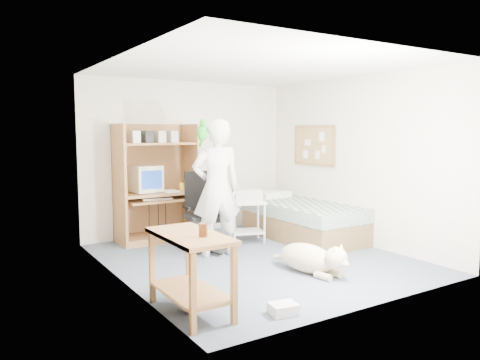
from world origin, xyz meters
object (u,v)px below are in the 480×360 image
at_px(person, 217,188).
at_px(dog, 311,258).
at_px(bed, 302,220).
at_px(side_desk, 190,261).
at_px(office_chair, 204,223).
at_px(computer_hutch, 156,188).
at_px(printer_cart, 247,215).

bearing_deg(person, dog, 124.46).
bearing_deg(bed, side_desk, -147.50).
distance_m(bed, office_chair, 1.70).
bearing_deg(side_desk, office_chair, 59.16).
height_order(computer_hutch, side_desk, computer_hutch).
height_order(bed, side_desk, side_desk).
bearing_deg(dog, computer_hutch, 98.57).
bearing_deg(bed, person, -173.65).
bearing_deg(side_desk, printer_cart, 46.55).
bearing_deg(side_desk, computer_hutch, 73.86).
height_order(bed, person, person).
distance_m(person, dog, 1.60).
relative_size(person, printer_cart, 2.90).
xyz_separation_m(bed, printer_cart, (-0.88, 0.27, 0.13)).
relative_size(dog, printer_cart, 1.77).
xyz_separation_m(computer_hutch, side_desk, (-0.85, -2.94, -0.33)).
bearing_deg(computer_hutch, bed, -29.29).
bearing_deg(printer_cart, bed, 1.71).
bearing_deg(dog, person, 102.61).
bearing_deg(printer_cart, office_chair, -151.32).
xyz_separation_m(side_desk, office_chair, (1.16, 1.94, -0.10)).
relative_size(bed, side_desk, 2.02).
height_order(bed, dog, bed).
relative_size(side_desk, person, 0.54).
bearing_deg(bed, dog, -126.44).
relative_size(computer_hutch, dog, 1.60).
bearing_deg(person, bed, -162.36).
xyz_separation_m(computer_hutch, printer_cart, (1.12, -0.85, -0.40)).
relative_size(side_desk, printer_cart, 1.57).
height_order(person, dog, person).
height_order(bed, printer_cart, bed).
distance_m(bed, dog, 1.85).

